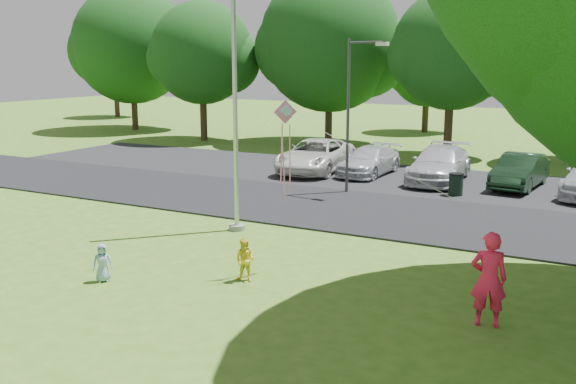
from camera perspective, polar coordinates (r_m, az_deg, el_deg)
The scene contains 12 objects.
ground at distance 14.01m, azimuth -3.37°, elevation -9.87°, with size 120.00×120.00×0.00m, color #3E6B1C.
park_road at distance 21.84m, azimuth 8.96°, elevation -1.97°, with size 60.00×6.00×0.06m, color black.
parking_strip at distance 27.94m, azimuth 13.33°, elevation 0.86°, with size 42.00×7.00×0.06m, color black.
flagpole at distance 19.15m, azimuth -4.74°, elevation 8.75°, with size 0.50×0.50×10.00m.
street_lamp at distance 24.63m, azimuth 5.85°, elevation 7.95°, with size 1.66×0.37×5.90m.
trash_can at distance 25.18m, azimuth 14.69°, elevation 0.61°, with size 0.57×0.57×0.90m.
tree_row at distance 35.72m, azimuth 19.97°, elevation 11.96°, with size 64.35×11.94×10.88m.
parked_cars at distance 27.85m, azimuth 12.68°, elevation 2.41°, with size 14.40×5.64×1.47m.
woman at distance 13.17m, azimuth 17.41°, elevation -7.40°, with size 0.70×0.46×1.92m, color #FF214C.
child_yellow at distance 15.18m, azimuth -3.83°, elevation -6.08°, with size 0.50×0.39×1.03m, color yellow.
child_blue at distance 15.78m, azimuth -16.16°, elevation -6.06°, with size 0.45×0.29×0.92m, color #82AAC8.
kite at distance 15.03m, azimuth 0.09°, elevation 5.31°, with size 5.20×1.18×2.46m.
Camera 1 is at (6.80, -11.11, 5.16)m, focal length 40.00 mm.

